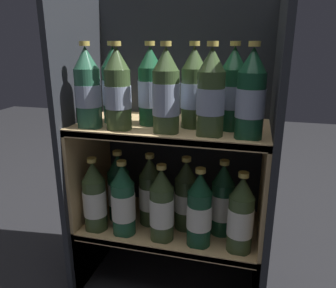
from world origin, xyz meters
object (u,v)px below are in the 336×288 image
object	(u,v)px
bottle_upper_back_2	(194,90)
bottle_lower_front_0	(95,198)
bottle_lower_front_1	(123,202)
bottle_lower_back_2	(186,196)
bottle_upper_front_0	(88,90)
bottle_lower_front_3	(199,211)
bottle_upper_front_2	(166,94)
bottle_upper_front_3	(211,95)
bottle_lower_back_3	(222,201)
bottle_upper_back_1	(150,89)
bottle_lower_back_1	(150,193)
bottle_lower_back_0	(119,189)
bottle_upper_front_4	(251,97)
bottle_upper_back_0	(114,87)
bottle_lower_front_2	(162,207)
bottle_lower_front_4	(241,217)
bottle_upper_back_3	(233,91)
bottle_upper_front_1	(118,91)

from	to	relation	value
bottle_upper_back_2	bottle_lower_front_0	size ratio (longest dim) A/B	1.00
bottle_lower_front_1	bottle_lower_back_2	xyz separation A→B (m)	(0.20, 0.09, 0.00)
bottle_upper_front_0	bottle_lower_front_3	xyz separation A→B (m)	(0.36, 0.00, -0.37)
bottle_lower_front_0	bottle_upper_front_0	bearing A→B (deg)	-0.00
bottle_upper_front_0	bottle_upper_front_2	world-z (taller)	same
bottle_upper_front_3	bottle_lower_back_3	size ratio (longest dim) A/B	1.00
bottle_upper_back_1	bottle_lower_back_1	xyz separation A→B (m)	(-0.01, 0.00, -0.37)
bottle_upper_front_3	bottle_lower_back_3	distance (m)	0.38
bottle_lower_back_0	bottle_lower_back_2	world-z (taller)	same
bottle_lower_front_0	bottle_lower_back_3	size ratio (longest dim) A/B	1.00
bottle_upper_front_4	bottle_upper_back_0	world-z (taller)	same
bottle_upper_front_3	bottle_upper_front_2	bearing A→B (deg)	180.00
bottle_upper_front_3	bottle_lower_back_1	size ratio (longest dim) A/B	1.00
bottle_upper_back_0	bottle_lower_front_2	xyz separation A→B (m)	(0.19, -0.09, -0.37)
bottle_upper_front_4	bottle_upper_back_0	bearing A→B (deg)	168.67
bottle_upper_front_3	bottle_upper_back_2	world-z (taller)	same
bottle_upper_back_1	bottle_lower_front_1	size ratio (longest dim) A/B	1.00
bottle_lower_front_0	bottle_lower_front_1	world-z (taller)	same
bottle_upper_back_1	bottle_lower_front_4	xyz separation A→B (m)	(0.31, -0.09, -0.37)
bottle_upper_front_4	bottle_lower_front_3	size ratio (longest dim) A/B	1.00
bottle_lower_back_2	bottle_upper_back_0	bearing A→B (deg)	180.00
bottle_lower_front_0	bottle_lower_front_3	distance (m)	0.37
bottle_upper_front_3	bottle_upper_front_4	bearing A→B (deg)	0.00
bottle_lower_front_4	bottle_upper_back_2	bearing A→B (deg)	152.77
bottle_upper_back_0	bottle_lower_front_4	distance (m)	0.58
bottle_upper_back_3	bottle_lower_front_0	xyz separation A→B (m)	(-0.44, -0.09, -0.37)
bottle_lower_front_0	bottle_lower_front_2	xyz separation A→B (m)	(0.24, 0.00, -0.00)
bottle_lower_front_2	bottle_lower_back_3	size ratio (longest dim) A/B	1.00
bottle_lower_back_0	bottle_upper_front_3	bearing A→B (deg)	-14.86
bottle_upper_front_1	bottle_lower_back_2	world-z (taller)	bottle_upper_front_1
bottle_upper_front_1	bottle_lower_front_3	xyz separation A→B (m)	(0.26, 0.00, -0.37)
bottle_upper_front_4	bottle_lower_back_1	distance (m)	0.50
bottle_lower_back_0	bottle_upper_back_0	bearing A→B (deg)	-0.00
bottle_lower_front_0	bottle_lower_front_2	size ratio (longest dim) A/B	1.00
bottle_lower_back_1	bottle_upper_back_0	bearing A→B (deg)	-180.00
bottle_upper_front_1	bottle_lower_back_3	size ratio (longest dim) A/B	1.00
bottle_upper_front_0	bottle_lower_back_2	xyz separation A→B (m)	(0.30, 0.09, -0.37)
bottle_lower_front_3	bottle_lower_front_0	bearing A→B (deg)	180.00
bottle_upper_front_2	bottle_lower_front_3	distance (m)	0.39
bottle_upper_back_2	bottle_lower_back_1	bearing A→B (deg)	180.00
bottle_lower_back_2	bottle_upper_back_1	bearing A→B (deg)	180.00
bottle_lower_front_1	bottle_lower_back_1	xyz separation A→B (m)	(0.07, 0.09, 0.00)
bottle_upper_back_1	bottle_lower_back_3	size ratio (longest dim) A/B	1.00
bottle_upper_front_0	bottle_lower_back_1	bearing A→B (deg)	27.64
bottle_upper_front_4	bottle_lower_back_0	bearing A→B (deg)	168.70
bottle_upper_front_2	bottle_lower_front_4	distance (m)	0.44
bottle_lower_back_3	bottle_upper_front_0	bearing A→B (deg)	-168.23
bottle_upper_front_0	bottle_lower_front_0	bearing A→B (deg)	180.00
bottle_upper_back_3	bottle_lower_front_2	world-z (taller)	bottle_upper_back_3
bottle_lower_front_2	bottle_lower_back_3	xyz separation A→B (m)	(0.19, 0.09, 0.00)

